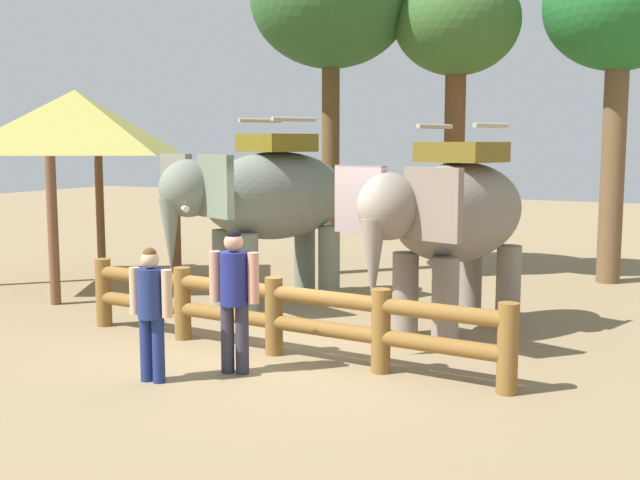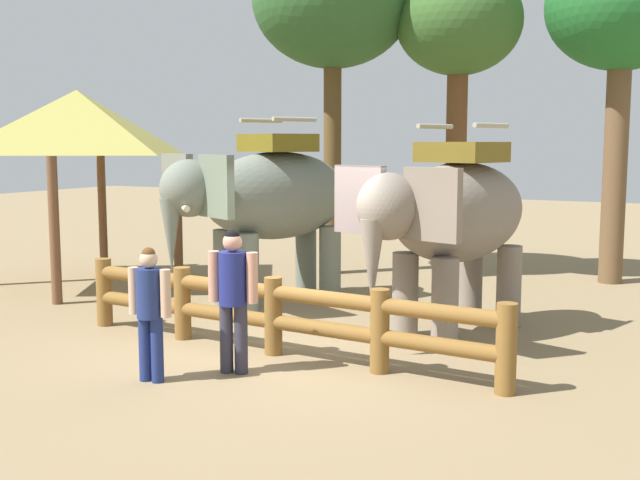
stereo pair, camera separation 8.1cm
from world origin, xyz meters
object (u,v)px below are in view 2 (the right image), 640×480
Objects in this scene: tourist_woman_in_black at (150,304)px; tree_far_right at (622,12)px; elephant_center at (451,218)px; thatched_shelter at (78,124)px; log_fence at (273,310)px; tourist_man_in_blue at (233,290)px; tree_far_left at (333,2)px; elephant_near_left at (266,200)px; tree_back_center at (459,29)px.

tourist_woman_in_black is 11.21m from tree_far_right.
thatched_shelter reaches higher than elephant_center.
elephant_center reaches higher than tourist_woman_in_black.
log_fence is 1.05m from tourist_man_in_blue.
tree_far_left is at bearing 134.10° from elephant_center.
tree_back_center is (2.09, 4.15, 3.29)m from elephant_near_left.
thatched_shelter is (-6.05, 2.71, 2.58)m from log_fence.
tourist_man_in_blue is at bearing -72.70° from tree_far_left.
tree_far_right is (3.29, 7.80, 4.74)m from log_fence.
elephant_near_left is at bearing 115.78° from tourist_man_in_blue.
tree_back_center reaches higher than elephant_near_left.
tree_far_left is 1.14× the size of tree_back_center.
thatched_shelter is at bearing 140.55° from tourist_woman_in_black.
tree_back_center is 0.95× the size of tree_far_right.
elephant_center reaches higher than tourist_man_in_blue.
log_fence is 8.35m from tree_back_center.
tree_far_left reaches higher than tourist_woman_in_black.
elephant_center is 0.84× the size of thatched_shelter.
elephant_center is 6.90m from tree_far_right.
elephant_center is 4.60m from tourist_woman_in_black.
thatched_shelter is at bearing 175.62° from elephant_center.
tourist_man_in_blue is at bearing -64.22° from elephant_near_left.
tourist_woman_in_black is 9.72m from tree_back_center.
thatched_shelter is at bearing 155.83° from log_fence.
tourist_woman_in_black is (1.17, -4.57, -0.90)m from elephant_near_left.
log_fence is 1.78× the size of elephant_center.
tree_back_center is at bearing 88.26° from tourist_man_in_blue.
elephant_near_left reaches higher than elephant_center.
tree_back_center is at bearing 63.24° from elephant_near_left.
tourist_man_in_blue reaches higher than log_fence.
log_fence is 0.98× the size of tree_far_right.
elephant_near_left is 4.42m from thatched_shelter.
tree_back_center reaches higher than tourist_woman_in_black.
elephant_center is at bearing 60.33° from tourist_man_in_blue.
tree_far_right reaches higher than tourist_man_in_blue.
tree_far_left reaches higher than elephant_center.
tree_far_left reaches higher than tree_far_right.
log_fence is at bearing -129.74° from elephant_center.
tree_back_center is (0.24, 7.98, 4.08)m from tourist_man_in_blue.
tourist_woman_in_black is at bearing -111.57° from log_fence.
tree_far_left is 1.08× the size of tree_far_right.
tree_far_left is at bearing 42.82° from thatched_shelter.
tourist_man_in_blue is at bearing -89.65° from log_fence.
tourist_woman_in_black is 0.25× the size of tree_back_center.
elephant_center is 0.55× the size of tree_far_right.
elephant_near_left is (-1.84, 2.87, 1.23)m from log_fence.
thatched_shelter is (-6.05, 3.68, 2.15)m from tourist_man_in_blue.
thatched_shelter is at bearing -151.39° from tree_far_right.
elephant_near_left reaches higher than tourist_man_in_blue.
tourist_man_in_blue is at bearing -110.53° from tree_far_right.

